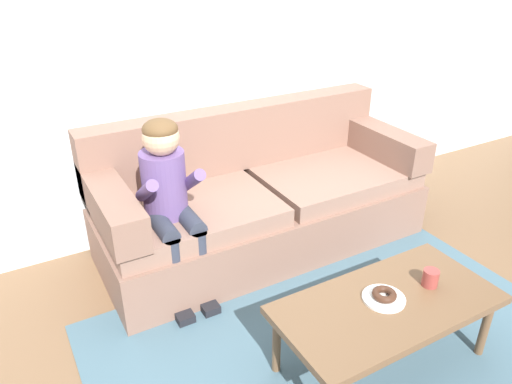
{
  "coord_description": "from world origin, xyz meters",
  "views": [
    {
      "loc": [
        -1.37,
        -1.77,
        1.96
      ],
      "look_at": [
        -0.13,
        0.45,
        0.65
      ],
      "focal_mm": 34.19,
      "sensor_mm": 36.0,
      "label": 1
    }
  ],
  "objects_px": {
    "coffee_table": "(387,308)",
    "toy_controller": "(408,272)",
    "donut": "(384,294)",
    "person_child": "(169,194)",
    "couch": "(260,200)",
    "mug": "(430,278)"
  },
  "relations": [
    {
      "from": "couch",
      "to": "person_child",
      "type": "height_order",
      "value": "person_child"
    },
    {
      "from": "coffee_table",
      "to": "toy_controller",
      "type": "xyz_separation_m",
      "value": [
        0.68,
        0.47,
        -0.34
      ]
    },
    {
      "from": "person_child",
      "to": "toy_controller",
      "type": "relative_size",
      "value": 4.87
    },
    {
      "from": "person_child",
      "to": "donut",
      "type": "xyz_separation_m",
      "value": [
        0.68,
        -1.08,
        -0.23
      ]
    },
    {
      "from": "person_child",
      "to": "donut",
      "type": "relative_size",
      "value": 9.18
    },
    {
      "from": "toy_controller",
      "to": "donut",
      "type": "bearing_deg",
      "value": -128.94
    },
    {
      "from": "coffee_table",
      "to": "toy_controller",
      "type": "relative_size",
      "value": 4.95
    },
    {
      "from": "coffee_table",
      "to": "donut",
      "type": "bearing_deg",
      "value": 115.22
    },
    {
      "from": "couch",
      "to": "coffee_table",
      "type": "bearing_deg",
      "value": -91.31
    },
    {
      "from": "toy_controller",
      "to": "mug",
      "type": "bearing_deg",
      "value": -112.5
    },
    {
      "from": "coffee_table",
      "to": "toy_controller",
      "type": "distance_m",
      "value": 0.89
    },
    {
      "from": "coffee_table",
      "to": "person_child",
      "type": "height_order",
      "value": "person_child"
    },
    {
      "from": "coffee_table",
      "to": "mug",
      "type": "distance_m",
      "value": 0.28
    },
    {
      "from": "donut",
      "to": "mug",
      "type": "relative_size",
      "value": 1.33
    },
    {
      "from": "couch",
      "to": "toy_controller",
      "type": "distance_m",
      "value": 1.1
    },
    {
      "from": "coffee_table",
      "to": "donut",
      "type": "height_order",
      "value": "donut"
    },
    {
      "from": "toy_controller",
      "to": "person_child",
      "type": "bearing_deg",
      "value": 172.93
    },
    {
      "from": "coffee_table",
      "to": "donut",
      "type": "xyz_separation_m",
      "value": [
        -0.01,
        0.02,
        0.07
      ]
    },
    {
      "from": "person_child",
      "to": "toy_controller",
      "type": "bearing_deg",
      "value": -24.78
    },
    {
      "from": "coffee_table",
      "to": "donut",
      "type": "distance_m",
      "value": 0.08
    },
    {
      "from": "person_child",
      "to": "couch",
      "type": "bearing_deg",
      "value": 16.08
    },
    {
      "from": "couch",
      "to": "mug",
      "type": "height_order",
      "value": "couch"
    }
  ]
}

